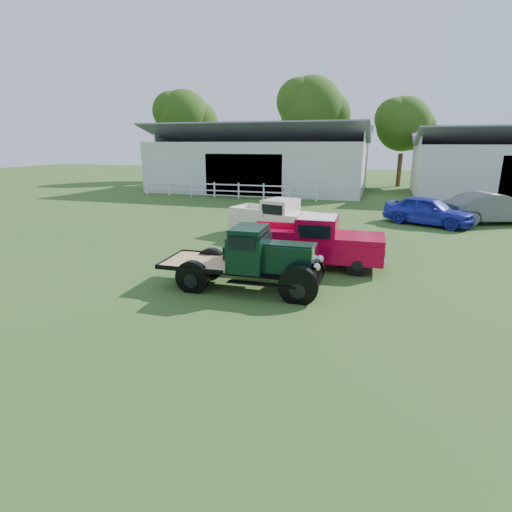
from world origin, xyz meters
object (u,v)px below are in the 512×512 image
(misc_car_blue, at_px, (428,211))
(white_pickup, at_px, (279,218))
(misc_car_grey, at_px, (492,208))
(red_pickup, at_px, (314,241))
(vintage_flatbed, at_px, (246,258))

(misc_car_blue, bearing_deg, white_pickup, 151.58)
(misc_car_grey, bearing_deg, red_pickup, 121.93)
(misc_car_grey, bearing_deg, white_pickup, 101.46)
(red_pickup, relative_size, misc_car_grey, 0.98)
(vintage_flatbed, xyz_separation_m, misc_car_blue, (5.98, 11.70, -0.17))
(red_pickup, bearing_deg, vintage_flatbed, -118.96)
(misc_car_blue, height_order, misc_car_grey, misc_car_grey)
(misc_car_blue, relative_size, misc_car_grey, 0.90)
(misc_car_blue, bearing_deg, red_pickup, 178.41)
(red_pickup, xyz_separation_m, misc_car_blue, (4.48, 8.86, -0.13))
(red_pickup, relative_size, misc_car_blue, 1.09)
(vintage_flatbed, bearing_deg, misc_car_grey, 53.27)
(white_pickup, height_order, misc_car_blue, white_pickup)
(white_pickup, bearing_deg, misc_car_blue, 51.24)
(misc_car_grey, bearing_deg, vintage_flatbed, 123.73)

